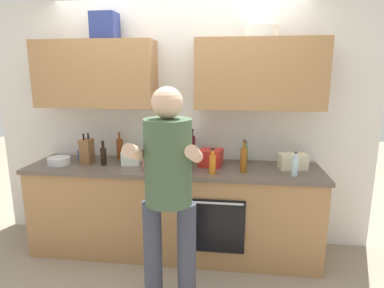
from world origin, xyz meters
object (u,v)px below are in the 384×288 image
cup_tea (82,155)px  bottle_vinegar (120,148)px  knife_block (87,151)px  bottle_wine (191,148)px  person_standing (168,185)px  bottle_syrup (244,159)px  mixing_bowl (59,161)px  grocery_bag_crisps (211,158)px  bottle_water (295,166)px  cup_ceramic (147,166)px  bottle_soda (245,154)px  bottle_soy (103,155)px  bottle_juice (212,163)px  grocery_bag_rice (293,161)px  bottle_oil (161,150)px  potted_herb (183,155)px  grocery_bag_produce (131,157)px

cup_tea → bottle_vinegar: bearing=8.0°
bottle_vinegar → knife_block: (-0.26, -0.22, 0.01)m
bottle_wine → person_standing: bearing=-92.1°
bottle_syrup → mixing_bowl: 1.81m
bottle_wine → bottle_vinegar: 0.76m
cup_tea → grocery_bag_crisps: size_ratio=0.45×
person_standing → bottle_water: person_standing is taller
cup_ceramic → knife_block: bearing=166.3°
bottle_soda → bottle_soy: size_ratio=0.92×
bottle_wine → bottle_juice: (0.24, -0.38, -0.05)m
mixing_bowl → grocery_bag_rice: (2.27, 0.13, 0.04)m
bottle_oil → bottle_water: (1.28, -0.38, -0.01)m
bottle_water → grocery_bag_crisps: bearing=163.3°
bottle_syrup → grocery_bag_crisps: size_ratio=1.44×
bottle_water → mixing_bowl: bearing=177.6°
bottle_soy → knife_block: bearing=169.9°
bottle_soda → potted_herb: potted_herb is taller
grocery_bag_crisps → bottle_vinegar: bearing=171.4°
potted_herb → grocery_bag_produce: 0.58m
cup_ceramic → knife_block: size_ratio=0.27×
grocery_bag_produce → bottle_syrup: bearing=-7.7°
grocery_bag_crisps → potted_herb: bearing=-143.2°
cup_ceramic → grocery_bag_rice: size_ratio=0.33×
grocery_bag_rice → bottle_water: bearing=-95.6°
bottle_oil → potted_herb: bearing=-50.9°
bottle_vinegar → grocery_bag_produce: bottle_vinegar is taller
bottle_oil → bottle_juice: size_ratio=1.05×
bottle_water → bottle_vinegar: bottle_vinegar is taller
bottle_soy → bottle_soda: bearing=9.6°
person_standing → cup_ceramic: 0.73m
bottle_oil → grocery_bag_crisps: size_ratio=1.18×
grocery_bag_rice → bottle_syrup: bearing=-160.8°
bottle_vinegar → knife_block: bearing=-140.5°
bottle_wine → knife_block: bottle_wine is taller
person_standing → bottle_soda: (0.58, 1.01, -0.01)m
cup_ceramic → potted_herb: size_ratio=0.32×
cup_tea → knife_block: bearing=-49.7°
bottle_vinegar → grocery_bag_crisps: (0.97, -0.15, -0.03)m
bottle_soda → grocery_bag_crisps: bearing=-158.9°
mixing_bowl → person_standing: bearing=-30.9°
bottle_soda → knife_block: bearing=-172.7°
bottle_juice → mixing_bowl: (-1.53, 0.12, -0.06)m
person_standing → cup_ceramic: person_standing is taller
bottle_soda → bottle_vinegar: bottle_vinegar is taller
bottle_soda → knife_block: (-1.56, -0.20, 0.03)m
bottle_syrup → cup_ceramic: (-0.88, -0.07, -0.08)m
bottle_wine → potted_herb: bearing=-97.6°
bottle_water → cup_tea: size_ratio=2.32×
person_standing → grocery_bag_crisps: 0.92m
knife_block → grocery_bag_rice: (2.01, 0.07, -0.05)m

